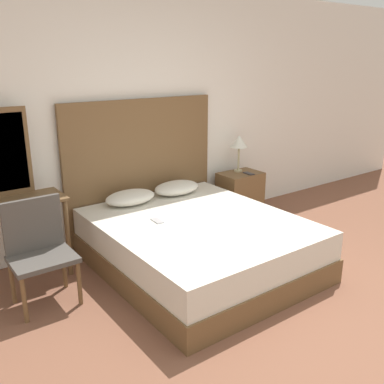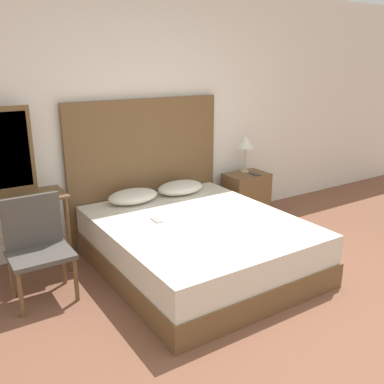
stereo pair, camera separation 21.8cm
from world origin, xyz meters
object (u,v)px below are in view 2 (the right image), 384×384
(table_lamp, at_px, (246,143))
(phone_on_bed, at_px, (157,220))
(bed, at_px, (198,244))
(chair, at_px, (37,242))
(nightstand, at_px, (246,196))
(vanity_desk, at_px, (18,214))
(phone_on_nightstand, at_px, (255,174))

(table_lamp, bearing_deg, phone_on_bed, -157.43)
(bed, distance_m, chair, 1.46)
(phone_on_bed, height_order, table_lamp, table_lamp)
(chair, bearing_deg, bed, -12.05)
(nightstand, distance_m, vanity_desk, 2.73)
(bed, relative_size, vanity_desk, 2.36)
(bed, height_order, vanity_desk, vanity_desk)
(table_lamp, bearing_deg, phone_on_nightstand, -81.58)
(bed, bearing_deg, table_lamp, 34.09)
(nightstand, bearing_deg, phone_on_bed, -159.38)
(nightstand, height_order, vanity_desk, vanity_desk)
(nightstand, bearing_deg, table_lamp, 70.41)
(nightstand, height_order, table_lamp, table_lamp)
(bed, xyz_separation_m, nightstand, (1.27, 0.80, 0.05))
(bed, relative_size, chair, 2.34)
(bed, distance_m, nightstand, 1.50)
(phone_on_nightstand, bearing_deg, bed, -151.72)
(nightstand, distance_m, table_lamp, 0.66)
(nightstand, relative_size, phone_on_nightstand, 3.74)
(phone_on_bed, distance_m, vanity_desk, 1.26)
(nightstand, relative_size, chair, 0.67)
(phone_on_nightstand, distance_m, chair, 2.75)
(nightstand, bearing_deg, vanity_desk, -179.16)
(table_lamp, height_order, vanity_desk, table_lamp)
(table_lamp, distance_m, chair, 2.79)
(phone_on_nightstand, bearing_deg, vanity_desk, 178.92)
(phone_on_bed, height_order, vanity_desk, vanity_desk)
(bed, distance_m, table_lamp, 1.71)
(nightstand, bearing_deg, phone_on_nightstand, -61.14)
(phone_on_bed, bearing_deg, nightstand, 20.62)
(chair, bearing_deg, table_lamp, 12.04)
(nightstand, distance_m, chair, 2.72)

